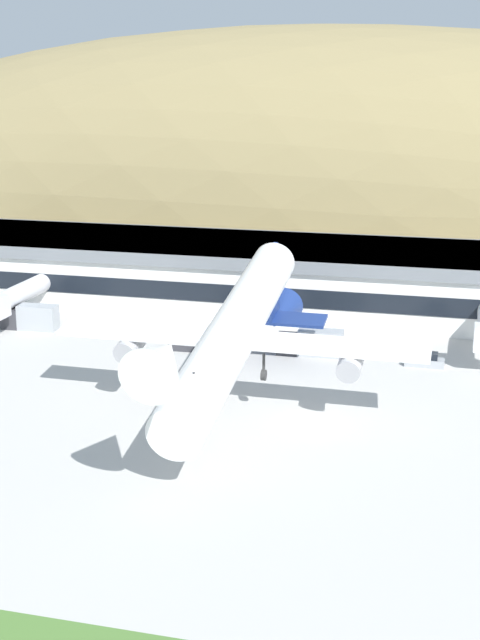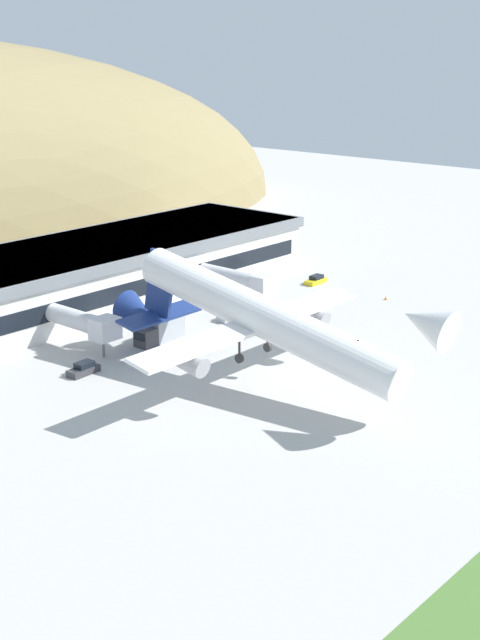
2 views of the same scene
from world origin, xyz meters
name	(u,v)px [view 2 (image 2 of 2)]	position (x,y,z in m)	size (l,w,h in m)	color
ground_plane	(303,370)	(0.00, 0.00, 0.00)	(359.63, 359.63, 0.00)	#B7B5AF
jetway_1	(85,322)	(-13.07, 25.78, 3.99)	(3.38, 12.21, 5.43)	silver
jetway_2	(240,279)	(16.70, 24.85, 3.99)	(3.38, 13.94, 5.43)	silver
cargo_airplane	(259,319)	(-7.58, 0.81, 8.35)	(37.31, 48.23, 13.18)	white
service_car_0	(231,315)	(9.80, 20.55, 0.69)	(4.49, 1.76, 1.66)	#999EA3
service_car_1	(84,369)	(-18.75, 19.55, 0.64)	(4.28, 1.97, 1.55)	#333338
service_car_2	(316,280)	(34.40, 23.14, 0.58)	(4.43, 1.90, 1.40)	gold
box_truck	(161,330)	(-3.67, 21.46, 1.47)	(8.09, 2.80, 3.13)	#333338
traffic_cone_0	(386,298)	(33.74, 8.99, 0.28)	(0.52, 0.52, 0.58)	orange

